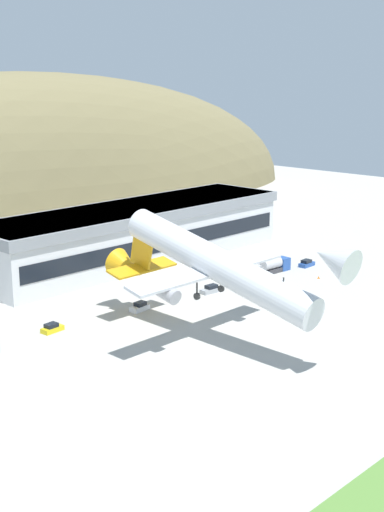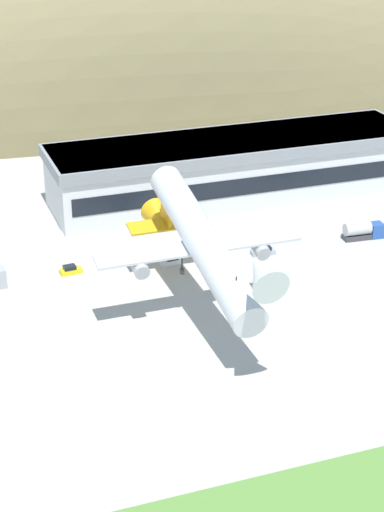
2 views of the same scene
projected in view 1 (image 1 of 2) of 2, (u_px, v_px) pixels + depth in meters
ground_plane at (278, 328)px, 118.43m from camera, size 344.91×344.91×0.00m
hill_backdrop at (26, 215)px, 213.19m from camera, size 233.32×52.77×83.50m
terminal_building at (136, 230)px, 159.43m from camera, size 76.88×20.06×12.43m
cargo_airplane at (213, 265)px, 110.40m from camera, size 32.11×48.92×15.35m
service_car_0 at (211, 289)px, 137.36m from camera, size 4.41×2.02×1.51m
service_car_1 at (52, 328)px, 116.48m from camera, size 3.85×2.10×1.47m
service_car_2 at (307, 264)px, 156.07m from camera, size 4.03×1.97×1.52m
service_car_3 at (140, 307)px, 126.96m from camera, size 3.84×2.07×1.57m
fuel_truck at (274, 265)px, 151.38m from camera, size 7.90×2.99×3.29m
traffic_cone_0 at (319, 277)px, 146.86m from camera, size 0.52×0.52×0.58m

